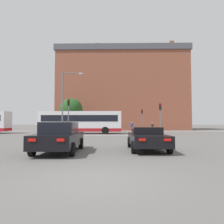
% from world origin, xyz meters
% --- Properties ---
extents(ground_plane, '(400.00, 400.00, 0.00)m').
position_xyz_m(ground_plane, '(0.00, 0.00, 0.00)').
color(ground_plane, '#605E5B').
extents(stop_line_strip, '(8.83, 0.30, 0.01)m').
position_xyz_m(stop_line_strip, '(0.00, 20.47, 0.00)').
color(stop_line_strip, silver).
rests_on(stop_line_strip, ground_plane).
extents(far_pavement, '(69.82, 2.50, 0.01)m').
position_xyz_m(far_pavement, '(0.00, 35.38, 0.01)').
color(far_pavement, gray).
rests_on(far_pavement, ground_plane).
extents(brick_civic_building, '(29.28, 13.58, 20.04)m').
position_xyz_m(brick_civic_building, '(1.89, 46.07, 9.23)').
color(brick_civic_building, brown).
rests_on(brick_civic_building, ground_plane).
extents(car_saloon_left, '(2.14, 4.82, 1.56)m').
position_xyz_m(car_saloon_left, '(-2.42, 5.49, 0.79)').
color(car_saloon_left, black).
rests_on(car_saloon_left, ground_plane).
extents(car_roadster_right, '(2.04, 4.59, 1.28)m').
position_xyz_m(car_roadster_right, '(2.28, 6.44, 0.66)').
color(car_roadster_right, black).
rests_on(car_roadster_right, ground_plane).
extents(bus_crossing_lead, '(11.64, 2.69, 3.17)m').
position_xyz_m(bus_crossing_lead, '(-4.57, 25.38, 1.71)').
color(bus_crossing_lead, silver).
rests_on(bus_crossing_lead, ground_plane).
extents(traffic_light_far_right, '(0.26, 0.31, 4.06)m').
position_xyz_m(traffic_light_far_right, '(5.34, 34.74, 2.74)').
color(traffic_light_far_right, slate).
rests_on(traffic_light_far_right, ground_plane).
extents(traffic_light_near_left, '(0.26, 0.31, 4.45)m').
position_xyz_m(traffic_light_near_left, '(-5.35, 20.79, 2.98)').
color(traffic_light_near_left, slate).
rests_on(traffic_light_near_left, ground_plane).
extents(traffic_light_near_right, '(0.26, 0.31, 3.92)m').
position_xyz_m(traffic_light_near_right, '(5.95, 20.90, 2.65)').
color(traffic_light_near_right, slate).
rests_on(traffic_light_near_right, ground_plane).
extents(street_lamp_junction, '(2.47, 0.36, 7.56)m').
position_xyz_m(street_lamp_junction, '(-5.34, 19.48, 4.63)').
color(street_lamp_junction, slate).
rests_on(street_lamp_junction, ground_plane).
extents(pedestrian_waiting, '(0.34, 0.45, 1.58)m').
position_xyz_m(pedestrian_waiting, '(1.37, 35.17, 0.92)').
color(pedestrian_waiting, '#333851').
rests_on(pedestrian_waiting, ground_plane).
extents(pedestrian_walking_east, '(0.43, 0.44, 1.75)m').
position_xyz_m(pedestrian_walking_east, '(3.44, 34.53, 1.03)').
color(pedestrian_walking_east, '#333851').
rests_on(pedestrian_walking_east, ground_plane).
extents(pedestrian_walking_west, '(0.40, 0.46, 1.59)m').
position_xyz_m(pedestrian_walking_west, '(7.25, 34.73, 0.92)').
color(pedestrian_walking_west, brown).
rests_on(pedestrian_walking_west, ground_plane).
extents(tree_by_building, '(4.37, 4.37, 6.19)m').
position_xyz_m(tree_by_building, '(-7.95, 34.82, 3.89)').
color(tree_by_building, '#4C3823').
rests_on(tree_by_building, ground_plane).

